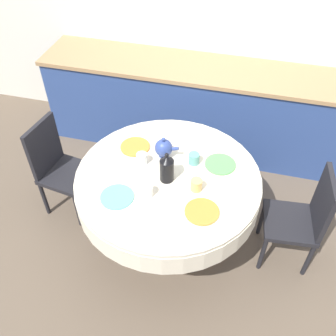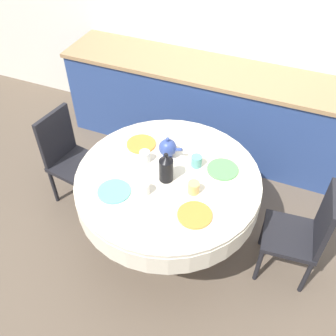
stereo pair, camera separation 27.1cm
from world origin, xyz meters
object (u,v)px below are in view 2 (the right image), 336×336
Objects in this scene: chair_right at (68,155)px; coffee_carafe at (166,168)px; chair_left at (303,232)px; teapot at (168,148)px.

coffee_carafe is at bearing 88.13° from chair_right.
teapot reaches higher than chair_left.
teapot is at bearing 110.04° from coffee_carafe.
chair_right is 1.01m from teapot.
coffee_carafe is (-1.04, -0.13, 0.39)m from chair_left.
chair_right is 3.61× the size of coffee_carafe.
coffee_carafe reaches higher than chair_left.
chair_left is at bearing 7.34° from coffee_carafe.
chair_right is 1.12m from coffee_carafe.
coffee_carafe reaches higher than chair_right.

